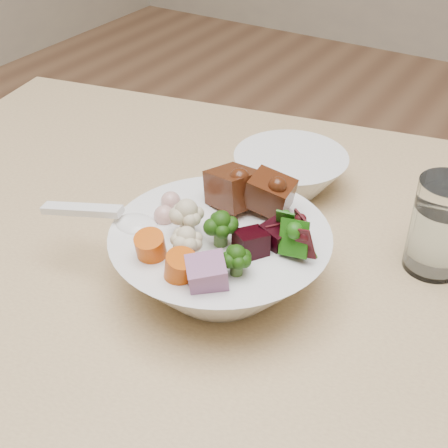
# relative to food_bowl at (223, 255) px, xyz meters

# --- Properties ---
(food_bowl) EXTENTS (0.24, 0.24, 0.13)m
(food_bowl) POSITION_rel_food_bowl_xyz_m (0.00, 0.00, 0.00)
(food_bowl) COLOR white
(food_bowl) RESTS_ON dining_table
(soup_spoon) EXTENTS (0.14, 0.06, 0.03)m
(soup_spoon) POSITION_rel_food_bowl_xyz_m (-0.10, -0.04, 0.03)
(soup_spoon) COLOR white
(soup_spoon) RESTS_ON food_bowl
(water_glass) EXTENTS (0.07, 0.07, 0.11)m
(water_glass) POSITION_rel_food_bowl_xyz_m (0.19, 0.15, 0.01)
(water_glass) COLOR white
(water_glass) RESTS_ON dining_table
(side_bowl) EXTENTS (0.15, 0.15, 0.05)m
(side_bowl) POSITION_rel_food_bowl_xyz_m (-0.03, 0.22, -0.01)
(side_bowl) COLOR white
(side_bowl) RESTS_ON dining_table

